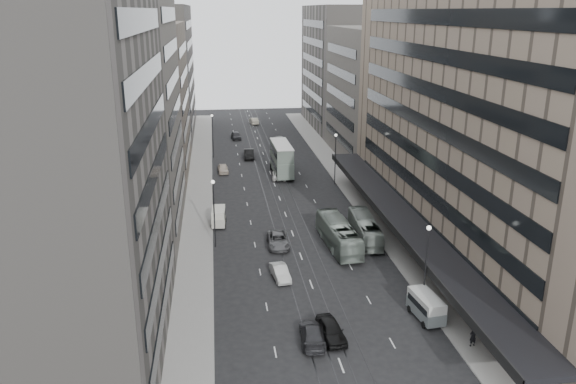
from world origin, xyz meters
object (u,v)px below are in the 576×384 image
sedan_0 (331,330)px  sedan_1 (280,272)px  bus_near (338,234)px  vw_microbus (426,306)px  panel_van (219,216)px  double_decker (282,158)px  sedan_2 (278,240)px  pedestrian (473,336)px  bus_far (365,229)px

sedan_0 → sedan_1: size_ratio=1.11×
bus_near → vw_microbus: 17.64m
vw_microbus → sedan_0: 9.45m
panel_van → sedan_0: bearing=-68.8°
double_decker → vw_microbus: bearing=-82.4°
panel_van → sedan_2: (6.95, -7.70, -0.55)m
pedestrian → panel_van: bearing=-70.4°
sedan_2 → sedan_1: bearing=-93.3°
double_decker → sedan_0: bearing=-93.2°
sedan_0 → sedan_2: size_ratio=0.86×
double_decker → sedan_2: size_ratio=1.87×
sedan_0 → bus_far: bearing=61.7°
vw_microbus → pedestrian: size_ratio=2.53×
sedan_0 → pedestrian: bearing=-20.3°
panel_van → sedan_0: panel_van is taller
bus_far → panel_van: 19.09m
double_decker → sedan_1: size_ratio=2.41×
vw_microbus → sedan_1: 15.65m
sedan_1 → bus_near: bearing=35.6°
vw_microbus → sedan_1: vw_microbus is taller
panel_van → double_decker: bearing=66.9°
bus_near → pedestrian: 22.98m
vw_microbus → sedan_2: vw_microbus is taller
bus_near → sedan_0: bearing=72.1°
double_decker → vw_microbus: double_decker is taller
bus_far → bus_near: bearing=29.0°
vw_microbus → panel_van: 31.84m
bus_far → panel_van: (-17.70, 7.16, -0.16)m
double_decker → sedan_1: double_decker is taller
double_decker → sedan_2: double_decker is taller
double_decker → bus_near: bearing=-85.6°
vw_microbus → sedan_2: bearing=115.4°
sedan_0 → sedan_1: 12.17m
vw_microbus → sedan_0: vw_microbus is taller
bus_near → double_decker: 31.50m
bus_near → sedan_0: size_ratio=2.48×
pedestrian → bus_far: bearing=-97.1°
panel_van → sedan_1: panel_van is taller
panel_van → pedestrian: (20.62, -30.91, -0.25)m
panel_van → sedan_0: size_ratio=0.82×
panel_van → bus_near: bearing=-29.4°
bus_near → sedan_0: bus_near is taller
double_decker → sedan_2: 30.47m
pedestrian → sedan_0: bearing=-28.4°
bus_far → pedestrian: bearing=100.7°
vw_microbus → pedestrian: vw_microbus is taller
double_decker → vw_microbus: size_ratio=2.22×
bus_far → sedan_0: bearing=71.5°
vw_microbus → panel_van: bearing=118.7°
sedan_2 → sedan_0: bearing=-82.0°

